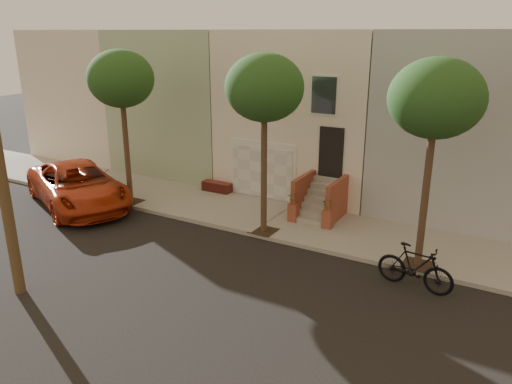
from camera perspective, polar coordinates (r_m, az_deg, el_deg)
The scene contains 9 objects.
ground at distance 15.68m, azimuth -9.43°, elevation -9.01°, with size 90.00×90.00×0.00m, color black.
sidewalk at distance 19.68m, azimuth 0.40°, elevation -2.75°, with size 40.00×3.70×0.15m, color gray.
house_row at distance 23.89m, azimuth 7.45°, elevation 9.69°, with size 33.10×11.70×7.00m.
tree_left at distance 20.67m, azimuth -15.38°, elevation 12.42°, with size 2.70×2.57×6.30m.
tree_mid at distance 16.74m, azimuth 0.97°, elevation 11.84°, with size 2.70×2.57×6.30m.
tree_right at distance 14.89m, azimuth 20.12°, elevation 9.98°, with size 2.70×2.57×6.30m.
utility_pole at distance 7.76m, azimuth 21.14°, elevation 2.72°, with size 23.60×1.22×10.00m.
pickup_truck at distance 22.08m, azimuth -19.94°, elevation 0.72°, with size 2.97×6.45×1.79m, color #AC3012.
motorcycle at distance 14.94m, azimuth 17.95°, elevation -8.27°, with size 0.63×2.22×1.33m, color black.
Camera 1 is at (9.07, -10.65, 7.08)m, focal length 34.56 mm.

